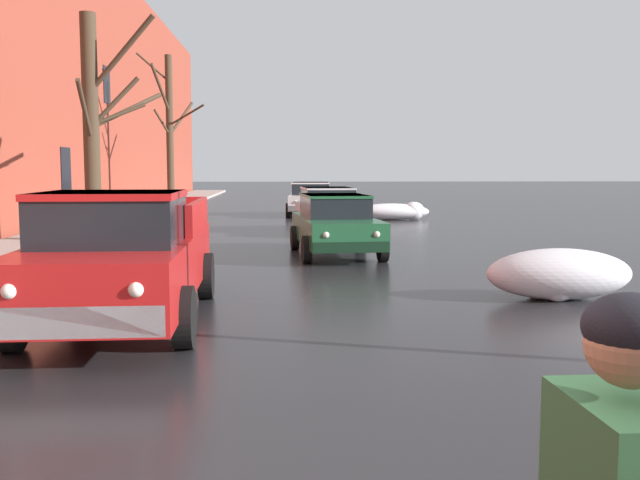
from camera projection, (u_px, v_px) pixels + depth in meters
name	position (u px, v px, depth m)	size (l,w,h in m)	color
left_sidewalk_slab	(63.00, 237.00, 20.26)	(2.55, 80.00, 0.14)	gray
snow_bank_along_left_kerb	(395.00, 212.00, 27.92)	(3.00, 1.00, 0.70)	white
snow_bank_mid_block_left	(179.00, 209.00, 30.15)	(2.55, 0.93, 0.63)	white
snow_bank_near_corner_right	(558.00, 275.00, 11.11)	(2.28, 1.07, 0.80)	white
snow_bank_along_right_kerb	(148.00, 226.00, 21.68)	(2.56, 1.03, 0.69)	white
bare_tree_mid_block	(94.00, 126.00, 18.26)	(2.00, 3.38, 5.95)	#423323
bare_tree_far_down_block	(170.00, 130.00, 30.62)	(2.95, 3.11, 6.88)	#423323
pickup_truck_red_approaching_near_lane	(122.00, 257.00, 9.39)	(2.24, 5.30, 1.76)	red
sedan_green_parked_kerbside_close	(335.00, 223.00, 16.67)	(2.12, 4.29, 1.42)	#1E5633
sedan_silver_parked_kerbside_mid	(328.00, 208.00, 22.60)	(2.19, 4.12, 1.42)	#B7B7BC
sedan_white_parked_far_down_block	(311.00, 198.00, 30.29)	(2.13, 4.06, 1.42)	silver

